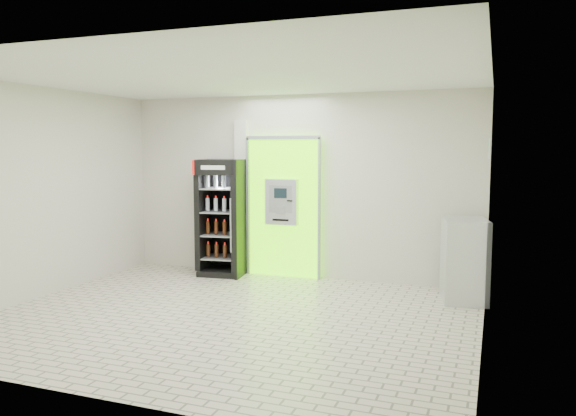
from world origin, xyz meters
The scene contains 7 objects.
ground centered at (0.00, 0.00, 0.00)m, with size 6.00×6.00×0.00m, color beige.
room_shell centered at (0.00, 0.00, 1.84)m, with size 6.00×6.00×6.00m.
atm_assembly centered at (-0.20, 2.41, 1.17)m, with size 1.30×0.24×2.33m.
pillar centered at (-0.98, 2.45, 1.30)m, with size 0.22×0.11×2.60m.
beverage_cooler centered at (-1.20, 2.17, 0.93)m, with size 0.81×0.76×1.94m.
steel_cabinet centered at (2.70, 1.88, 0.58)m, with size 0.73×0.95×1.15m.
exit_sign centered at (2.99, 1.40, 2.12)m, with size 0.02×0.22×0.26m.
Camera 1 is at (3.08, -6.22, 2.11)m, focal length 35.00 mm.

